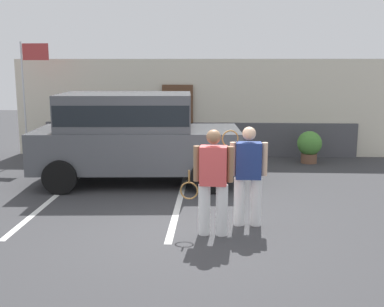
{
  "coord_description": "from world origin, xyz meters",
  "views": [
    {
      "loc": [
        0.46,
        -7.47,
        2.7
      ],
      "look_at": [
        0.03,
        1.2,
        1.05
      ],
      "focal_mm": 44.25,
      "sensor_mm": 36.0,
      "label": 1
    }
  ],
  "objects_px": {
    "tennis_player_woman": "(248,174)",
    "flag_pole": "(29,80)",
    "parked_suv": "(133,133)",
    "tennis_player_man": "(213,181)",
    "potted_plant_by_porch": "(309,145)"
  },
  "relations": [
    {
      "from": "tennis_player_woman",
      "to": "flag_pole",
      "type": "distance_m",
      "value": 7.88
    },
    {
      "from": "parked_suv",
      "to": "flag_pole",
      "type": "bearing_deg",
      "value": 140.1
    },
    {
      "from": "parked_suv",
      "to": "tennis_player_man",
      "type": "distance_m",
      "value": 3.8
    },
    {
      "from": "parked_suv",
      "to": "potted_plant_by_porch",
      "type": "bearing_deg",
      "value": 24.92
    },
    {
      "from": "parked_suv",
      "to": "tennis_player_woman",
      "type": "distance_m",
      "value": 3.73
    },
    {
      "from": "parked_suv",
      "to": "flag_pole",
      "type": "height_order",
      "value": "flag_pole"
    },
    {
      "from": "tennis_player_man",
      "to": "tennis_player_woman",
      "type": "height_order",
      "value": "tennis_player_man"
    },
    {
      "from": "tennis_player_man",
      "to": "potted_plant_by_porch",
      "type": "xyz_separation_m",
      "value": [
        2.63,
        5.73,
        -0.39
      ]
    },
    {
      "from": "tennis_player_woman",
      "to": "tennis_player_man",
      "type": "bearing_deg",
      "value": 40.8
    },
    {
      "from": "tennis_player_woman",
      "to": "flag_pole",
      "type": "bearing_deg",
      "value": -41.75
    },
    {
      "from": "parked_suv",
      "to": "potted_plant_by_porch",
      "type": "distance_m",
      "value": 5.12
    },
    {
      "from": "tennis_player_man",
      "to": "flag_pole",
      "type": "height_order",
      "value": "flag_pole"
    },
    {
      "from": "tennis_player_man",
      "to": "flag_pole",
      "type": "xyz_separation_m",
      "value": [
        -5.12,
        5.74,
        1.39
      ]
    },
    {
      "from": "parked_suv",
      "to": "potted_plant_by_porch",
      "type": "height_order",
      "value": "parked_suv"
    },
    {
      "from": "tennis_player_woman",
      "to": "parked_suv",
      "type": "bearing_deg",
      "value": -48.56
    }
  ]
}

